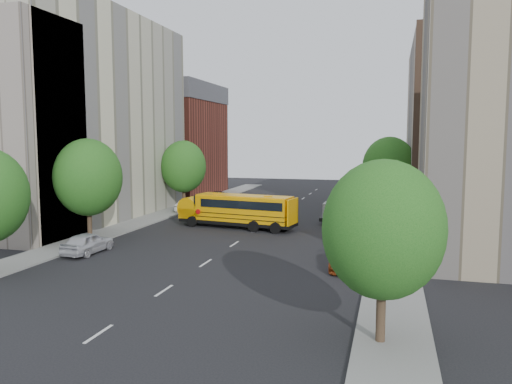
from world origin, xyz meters
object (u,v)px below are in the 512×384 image
at_px(street_tree_3, 383,230).
at_px(street_tree_1, 88,177).
at_px(street_tree_5, 390,165).
at_px(parked_car_5, 377,196).
at_px(street_tree_2, 183,167).
at_px(school_bus, 236,209).
at_px(parked_car_4, 372,216).
at_px(street_tree_4, 389,167).
at_px(parked_car_2, 220,198).
at_px(parked_car_0, 88,243).
at_px(parked_car_3, 347,258).
at_px(safari_truck, 357,209).
at_px(parked_car_1, 190,206).

bearing_deg(street_tree_3, street_tree_1, 147.53).
bearing_deg(street_tree_5, parked_car_5, 162.68).
xyz_separation_m(street_tree_2, parked_car_5, (20.60, 12.44, -4.07)).
relative_size(school_bus, parked_car_4, 2.59).
height_order(street_tree_1, street_tree_4, street_tree_4).
distance_m(street_tree_4, parked_car_2, 21.03).
bearing_deg(street_tree_2, street_tree_3, -55.49).
xyz_separation_m(street_tree_5, parked_car_4, (-1.40, -15.76, -3.99)).
bearing_deg(parked_car_0, parked_car_5, -117.27).
height_order(street_tree_3, parked_car_3, street_tree_3).
xyz_separation_m(street_tree_2, parked_car_3, (19.80, -20.92, -4.18)).
bearing_deg(street_tree_2, safari_truck, -15.25).
bearing_deg(safari_truck, parked_car_2, 147.11).
bearing_deg(parked_car_4, street_tree_1, -141.81).
height_order(school_bus, safari_truck, school_bus).
distance_m(street_tree_4, parked_car_4, 5.92).
xyz_separation_m(street_tree_5, parked_car_1, (-20.60, -13.58, -4.00)).
relative_size(street_tree_2, street_tree_3, 1.08).
height_order(safari_truck, parked_car_5, safari_truck).
bearing_deg(street_tree_2, street_tree_1, -90.00).
bearing_deg(street_tree_5, school_bus, -121.43).
bearing_deg(parked_car_3, parked_car_5, 90.10).
xyz_separation_m(safari_truck, parked_car_0, (-17.11, -16.31, -0.72)).
bearing_deg(street_tree_3, school_bus, 119.74).
bearing_deg(parked_car_4, safari_truck, -126.90).
xyz_separation_m(parked_car_1, parked_car_2, (0.80, 7.23, 0.09)).
bearing_deg(parked_car_4, parked_car_0, -132.38).
bearing_deg(street_tree_3, parked_car_3, 101.23).
height_order(street_tree_1, parked_car_5, street_tree_1).
relative_size(school_bus, parked_car_0, 2.50).
height_order(street_tree_1, parked_car_4, street_tree_1).
distance_m(school_bus, parked_car_3, 15.92).
height_order(street_tree_4, school_bus, street_tree_4).
height_order(school_bus, parked_car_1, school_bus).
distance_m(street_tree_3, parked_car_1, 36.93).
relative_size(street_tree_3, parked_car_3, 1.58).
bearing_deg(parked_car_4, parked_car_2, 156.45).
distance_m(parked_car_3, parked_car_5, 33.37).
height_order(street_tree_1, street_tree_5, street_tree_1).
xyz_separation_m(street_tree_1, parked_car_0, (2.20, -3.58, -4.21)).
relative_size(street_tree_1, parked_car_1, 1.85).
xyz_separation_m(parked_car_0, parked_car_2, (0.00, 27.23, 0.05)).
height_order(street_tree_2, parked_car_4, street_tree_2).
relative_size(street_tree_5, safari_truck, 1.15).
height_order(street_tree_4, street_tree_5, street_tree_4).
height_order(school_bus, parked_car_0, school_bus).
height_order(parked_car_1, parked_car_3, parked_car_1).
bearing_deg(parked_car_5, street_tree_3, -91.97).
distance_m(street_tree_4, parked_car_3, 21.50).
relative_size(street_tree_2, parked_car_0, 1.76).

